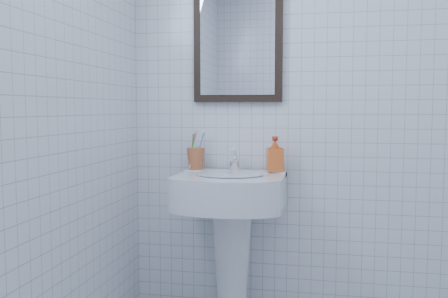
# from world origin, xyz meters

# --- Properties ---
(wall_back) EXTENTS (2.20, 0.02, 2.50)m
(wall_back) POSITION_xyz_m (0.00, 1.20, 1.25)
(wall_back) COLOR white
(wall_back) RESTS_ON ground
(wall_front) EXTENTS (2.20, 0.02, 2.50)m
(wall_front) POSITION_xyz_m (0.00, -1.20, 1.25)
(wall_front) COLOR white
(wall_front) RESTS_ON ground
(wall_left) EXTENTS (0.02, 2.40, 2.50)m
(wall_left) POSITION_xyz_m (-1.10, 0.00, 1.25)
(wall_left) COLOR white
(wall_left) RESTS_ON ground
(washbasin) EXTENTS (0.56, 0.41, 0.87)m
(washbasin) POSITION_xyz_m (-0.49, 0.99, 0.58)
(washbasin) COLOR white
(washbasin) RESTS_ON ground
(faucet) EXTENTS (0.06, 0.12, 0.14)m
(faucet) POSITION_xyz_m (-0.49, 1.09, 0.91)
(faucet) COLOR white
(faucet) RESTS_ON washbasin
(toothbrush_cup) EXTENTS (0.11, 0.11, 0.12)m
(toothbrush_cup) POSITION_xyz_m (-0.72, 1.11, 0.92)
(toothbrush_cup) COLOR #BA5E32
(toothbrush_cup) RESTS_ON washbasin
(soap_dispenser) EXTENTS (0.10, 0.10, 0.19)m
(soap_dispenser) POSITION_xyz_m (-0.27, 1.10, 0.96)
(soap_dispenser) COLOR #CC3F13
(soap_dispenser) RESTS_ON washbasin
(wall_mirror) EXTENTS (0.50, 0.04, 0.62)m
(wall_mirror) POSITION_xyz_m (-0.49, 1.18, 1.55)
(wall_mirror) COLOR black
(wall_mirror) RESTS_ON wall_back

